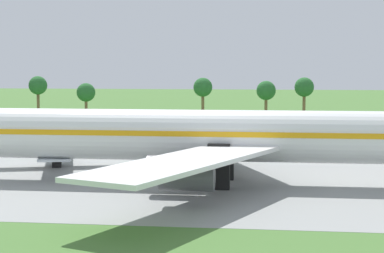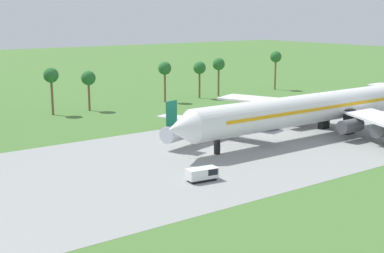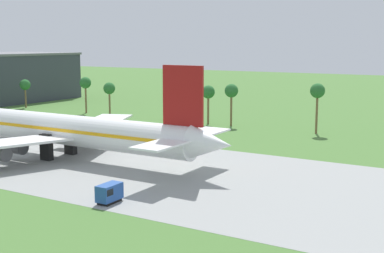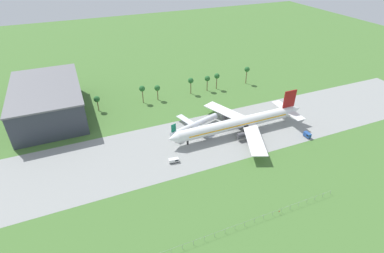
% 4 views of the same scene
% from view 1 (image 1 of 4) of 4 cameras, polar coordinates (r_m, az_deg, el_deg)
% --- Properties ---
extents(jet_airliner, '(79.03, 57.24, 18.40)m').
position_cam_1_polar(jet_airliner, '(78.74, 1.20, -0.78)').
color(jet_airliner, white).
rests_on(jet_airliner, ground_plane).
extents(regional_aircraft, '(30.44, 27.67, 8.90)m').
position_cam_1_polar(regional_aircraft, '(94.29, -11.12, -1.48)').
color(regional_aircraft, silver).
rests_on(regional_aircraft, ground_plane).
extents(palm_tree_row, '(105.26, 3.60, 12.30)m').
position_cam_1_polar(palm_tree_row, '(131.76, -1.62, 3.04)').
color(palm_tree_row, brown).
rests_on(palm_tree_row, ground_plane).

